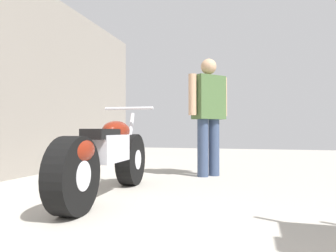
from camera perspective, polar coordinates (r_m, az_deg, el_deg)
ground_plane at (r=3.74m, az=5.08°, el=-11.32°), size 16.84×16.84×0.00m
garage_partition_left at (r=4.97m, az=-26.55°, el=8.40°), size 0.08×7.72×2.95m
motorcycle_maroon_cruiser at (r=3.23m, az=-11.21°, el=-5.56°), size 0.62×2.09×0.97m
mechanic_in_blue at (r=4.73m, az=7.40°, el=2.99°), size 0.56×0.60×1.76m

